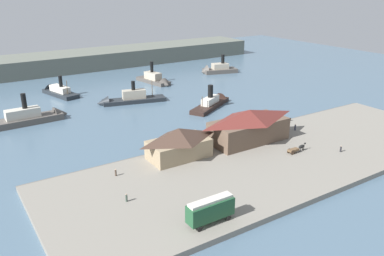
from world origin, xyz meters
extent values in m
plane|color=slate|center=(0.00, 0.00, 0.00)|extent=(320.00, 320.00, 0.00)
cube|color=gray|center=(0.00, -22.00, 0.60)|extent=(110.00, 36.00, 1.20)
cube|color=#666159|center=(0.00, -3.60, 0.50)|extent=(110.00, 0.80, 1.00)
cube|color=#998466|center=(-19.69, -9.59, 3.42)|extent=(14.24, 7.83, 4.44)
pyramid|color=#473328|center=(-19.69, -9.59, 7.10)|extent=(14.52, 8.22, 2.93)
cube|color=brown|center=(0.86, -10.47, 4.06)|extent=(20.49, 9.21, 5.73)
pyramid|color=maroon|center=(0.86, -10.47, 8.34)|extent=(20.90, 9.67, 2.82)
cube|color=#1E4C2D|center=(-29.13, -35.76, 3.70)|extent=(8.70, 2.51, 3.20)
cube|color=beige|center=(-29.13, -35.76, 5.55)|extent=(8.35, 1.76, 0.50)
cylinder|color=black|center=(-26.09, -34.51, 1.65)|extent=(0.90, 0.18, 0.90)
cylinder|color=black|center=(-26.09, -37.02, 1.65)|extent=(0.90, 0.18, 0.90)
cylinder|color=black|center=(-32.18, -34.51, 1.65)|extent=(0.90, 0.18, 0.90)
cylinder|color=black|center=(-32.18, -37.02, 1.65)|extent=(0.90, 0.18, 0.90)
cube|color=brown|center=(4.94, -22.49, 2.05)|extent=(2.87, 1.24, 0.50)
cylinder|color=#4C3828|center=(4.08, -21.88, 1.80)|extent=(1.20, 0.10, 1.20)
cylinder|color=#4C3828|center=(4.08, -23.11, 1.80)|extent=(1.20, 0.10, 1.20)
ellipsoid|color=black|center=(7.77, -22.49, 2.30)|extent=(2.00, 0.70, 0.90)
ellipsoid|color=black|center=(8.87, -22.49, 2.85)|extent=(0.70, 0.32, 0.44)
cylinder|color=black|center=(8.37, -22.29, 1.70)|extent=(0.16, 0.16, 1.00)
cylinder|color=black|center=(8.37, -22.69, 1.70)|extent=(0.16, 0.16, 1.00)
cylinder|color=black|center=(7.17, -22.29, 1.70)|extent=(0.16, 0.16, 1.00)
cylinder|color=black|center=(7.17, -22.69, 1.70)|extent=(0.16, 0.16, 1.00)
cylinder|color=#232328|center=(15.30, -28.22, 1.89)|extent=(0.40, 0.40, 1.37)
sphere|color=#CCA889|center=(15.30, -28.22, 2.70)|extent=(0.25, 0.25, 0.25)
cylinder|color=#4C3D33|center=(-36.00, -10.36, 1.87)|extent=(0.39, 0.39, 1.35)
sphere|color=#CCA889|center=(-36.00, -10.36, 2.67)|extent=(0.25, 0.25, 0.25)
cylinder|color=#33384C|center=(17.16, -11.50, 1.96)|extent=(0.44, 0.44, 1.52)
sphere|color=#CCA889|center=(17.16, -11.50, 2.85)|extent=(0.28, 0.28, 0.28)
cylinder|color=#3D4C42|center=(-38.43, -21.45, 1.91)|extent=(0.41, 0.41, 1.41)
sphere|color=#CCA889|center=(-38.43, -21.45, 2.74)|extent=(0.26, 0.26, 0.26)
cylinder|color=black|center=(14.64, -5.53, 1.65)|extent=(0.44, 0.44, 0.90)
cylinder|color=black|center=(22.00, -4.97, 1.65)|extent=(0.44, 0.44, 0.90)
cube|color=#514C47|center=(-45.13, 38.91, 0.96)|extent=(22.86, 6.74, 1.92)
cone|color=#514C47|center=(-33.81, 39.33, 0.96)|extent=(4.27, 5.46, 5.31)
cube|color=beige|center=(-45.13, 38.91, 3.37)|extent=(9.92, 3.79, 2.90)
cylinder|color=black|center=(-44.26, 38.94, 7.08)|extent=(1.46, 1.46, 4.52)
cube|color=#514C47|center=(11.91, 64.35, 0.76)|extent=(8.31, 18.04, 1.51)
cone|color=#514C47|center=(13.47, 55.81, 0.76)|extent=(5.25, 3.93, 4.76)
cube|color=#B2A893|center=(11.91, 64.35, 2.99)|extent=(4.95, 8.27, 2.96)
cylinder|color=black|center=(11.82, 64.88, 6.72)|extent=(1.31, 1.31, 4.49)
cube|color=#23282D|center=(-7.30, 41.90, 0.70)|extent=(22.76, 10.55, 1.39)
cone|color=#23282D|center=(-18.03, 44.59, 0.70)|extent=(5.03, 5.63, 4.80)
cube|color=#B2A893|center=(-7.30, 41.90, 2.95)|extent=(8.56, 4.84, 3.13)
cylinder|color=black|center=(-7.42, 41.94, 6.12)|extent=(1.30, 1.30, 3.21)
cylinder|color=brown|center=(-0.86, 40.29, 4.31)|extent=(0.24, 0.24, 5.83)
cube|color=black|center=(11.83, 22.17, 0.69)|extent=(20.54, 14.67, 1.37)
cone|color=black|center=(20.84, 27.27, 0.69)|extent=(5.52, 5.85, 4.61)
cube|color=silver|center=(11.83, 22.17, 2.50)|extent=(8.92, 6.79, 2.25)
cylinder|color=black|center=(11.87, 22.19, 5.73)|extent=(1.78, 1.78, 4.20)
cylinder|color=brown|center=(6.43, 19.10, 3.38)|extent=(0.24, 0.24, 4.01)
cube|color=#514C47|center=(47.72, 64.87, 0.93)|extent=(16.83, 10.62, 1.87)
cone|color=#514C47|center=(40.20, 66.98, 0.93)|extent=(4.32, 6.52, 5.98)
cube|color=#B2A893|center=(47.72, 64.87, 3.12)|extent=(8.29, 6.32, 2.51)
cylinder|color=black|center=(48.94, 64.52, 6.43)|extent=(1.57, 1.57, 4.11)
cube|color=#23282D|center=(-26.91, 65.22, 0.74)|extent=(9.86, 18.16, 1.47)
cone|color=#23282D|center=(-29.22, 73.58, 0.74)|extent=(5.56, 4.31, 4.91)
cube|color=silver|center=(-26.91, 65.22, 2.55)|extent=(5.73, 10.02, 2.17)
cylinder|color=black|center=(-26.62, 64.14, 5.68)|extent=(1.34, 1.34, 4.09)
cylinder|color=brown|center=(-25.53, 60.21, 4.04)|extent=(0.24, 0.24, 5.14)
cube|color=#60665B|center=(0.00, 110.00, 4.00)|extent=(180.00, 24.00, 8.00)
camera|label=1|loc=(-63.65, -83.48, 40.37)|focal=37.15mm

